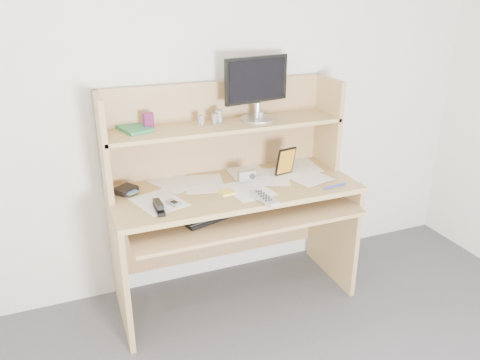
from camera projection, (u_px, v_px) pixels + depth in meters
name	position (u px, v px, depth m)	size (l,w,h in m)	color
back_wall	(215.00, 89.00, 2.76)	(3.60, 0.04, 2.50)	silver
desk	(230.00, 190.00, 2.77)	(1.40, 0.70, 1.30)	tan
paper_clutter	(234.00, 186.00, 2.67)	(1.32, 0.54, 0.01)	white
keyboard	(218.00, 212.00, 2.56)	(0.47, 0.28, 0.03)	black
tv_remote	(264.00, 198.00, 2.48)	(0.06, 0.21, 0.02)	#A5A5A0
flip_phone	(174.00, 202.00, 2.43)	(0.04, 0.08, 0.02)	#A9A9AC
stapler	(159.00, 206.00, 2.36)	(0.04, 0.14, 0.04)	black
wallet	(125.00, 190.00, 2.58)	(0.11, 0.09, 0.03)	black
sticky_note_pad	(226.00, 192.00, 2.58)	(0.08, 0.08, 0.01)	gold
digital_camera	(247.00, 176.00, 2.73)	(0.10, 0.04, 0.06)	#B7B6B9
game_case	(286.00, 161.00, 2.79)	(0.12, 0.01, 0.17)	black
blue_pen	(335.00, 186.00, 2.65)	(0.01, 0.01, 0.16)	#182FB4
card_box	(148.00, 121.00, 2.57)	(0.06, 0.02, 0.09)	#A51619
shelf_book	(135.00, 129.00, 2.55)	(0.14, 0.19, 0.02)	#348243
chip_stack_a	(201.00, 120.00, 2.64)	(0.04, 0.04, 0.05)	black
chip_stack_b	(215.00, 119.00, 2.67)	(0.04, 0.04, 0.06)	silver
chip_stack_c	(260.00, 115.00, 2.76)	(0.04, 0.04, 0.05)	black
chip_stack_d	(219.00, 116.00, 2.69)	(0.04, 0.04, 0.08)	white
monitor	(257.00, 86.00, 2.70)	(0.42, 0.21, 0.36)	#B4B3B9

